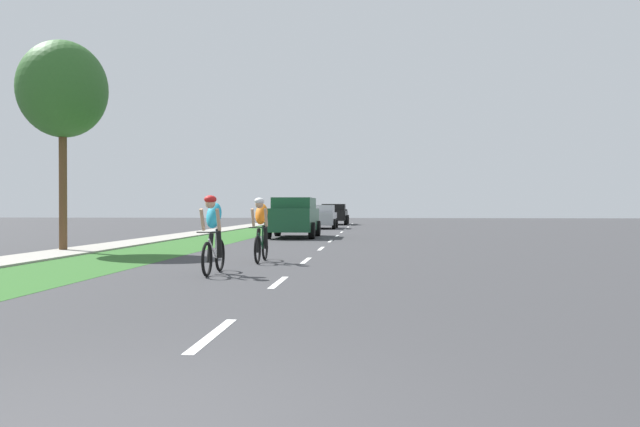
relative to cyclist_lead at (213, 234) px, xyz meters
The scene contains 10 objects.
ground_plane 11.20m from the cyclist_lead, 82.22° to the left, with size 120.00×120.00×0.00m, color #38383A.
grass_verge 11.64m from the cyclist_lead, 107.65° to the left, with size 2.90×70.00×0.01m, color #2D6026.
sidewalk_concrete 12.52m from the cyclist_lead, 117.63° to the left, with size 1.65×70.00×0.10m, color #9E998E.
lane_markings_center 15.17m from the cyclist_lead, 84.27° to the left, with size 0.12×53.13×0.01m.
cyclist_lead is the anchor object (origin of this frame).
cyclist_trailing 2.93m from the cyclist_lead, 81.09° to the left, with size 0.42×1.72×1.58m.
suv_dark_green 15.82m from the cyclist_lead, 91.25° to the left, with size 2.15×4.70×1.79m.
sedan_silver 28.24m from the cyclist_lead, 90.19° to the left, with size 1.98×4.30×1.52m.
pickup_black 37.96m from the cyclist_lead, 89.76° to the left, with size 2.22×5.10×1.64m.
street_tree_near 9.70m from the cyclist_lead, 135.51° to the left, with size 2.68×2.68×6.44m.
Camera 1 is at (1.66, -3.44, 1.33)m, focal length 35.32 mm.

